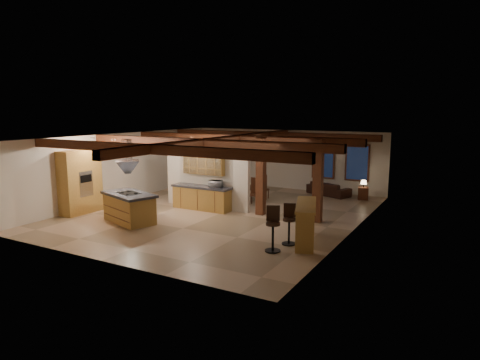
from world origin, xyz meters
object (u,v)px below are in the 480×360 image
object	(u,v)px
dining_table	(245,194)
bar_counter	(306,216)
kitchen_island	(129,207)
sofa	(329,189)

from	to	relation	value
dining_table	bar_counter	world-z (taller)	bar_counter
kitchen_island	dining_table	size ratio (longest dim) A/B	1.35
kitchen_island	dining_table	bearing A→B (deg)	70.28
sofa	bar_counter	bearing A→B (deg)	124.62
kitchen_island	bar_counter	size ratio (longest dim) A/B	1.02
kitchen_island	sofa	world-z (taller)	kitchen_island
kitchen_island	dining_table	world-z (taller)	kitchen_island
sofa	bar_counter	size ratio (longest dim) A/B	0.89
kitchen_island	dining_table	distance (m)	5.41
bar_counter	kitchen_island	bearing A→B (deg)	-172.70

